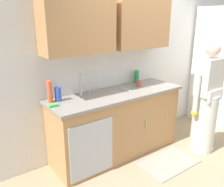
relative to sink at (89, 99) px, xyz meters
The scene contains 14 objects.
ground_plane 1.52m from the sink, 35.74° to the right, with size 9.00×9.00×0.00m, color #998466.
kitchen_wall_with_uppers 1.05m from the sink, 18.83° to the left, with size 4.80×0.44×2.70m.
closet_door_panel 2.45m from the sink, ahead, with size 1.10×0.04×2.10m, color silver.
counter_cabinet 0.64m from the sink, ahead, with size 1.90×0.62×0.90m.
countertop 0.43m from the sink, ahead, with size 1.96×0.66×0.04m, color gray.
sink is the anchor object (origin of this frame).
person_at_sink 1.69m from the sink, 24.43° to the right, with size 0.55×0.34×1.62m.
floor_mat 1.41m from the sink, 37.74° to the right, with size 0.80×0.50×0.01m, color gray.
bottle_cleaner_spray 0.51m from the sink, 161.80° to the left, with size 0.06×0.06×0.27m, color #E05933.
bottle_water_tall 0.40m from the sink, 158.28° to the left, with size 0.08×0.08×0.18m, color #334CB2.
bottle_water_short 1.02m from the sink, 12.09° to the left, with size 0.08×0.08×0.20m, color #2D8C4C.
cup_by_sink 0.88m from the sink, ahead, with size 0.08×0.08×0.09m, color #B24C47.
knife_on_counter 0.63m from the sink, ahead, with size 0.24×0.02×0.01m, color silver.
sponge 0.50m from the sink, behind, with size 0.11×0.07×0.03m, color #4CBF4C.
Camera 1 is at (-2.48, -1.84, 1.96)m, focal length 38.99 mm.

